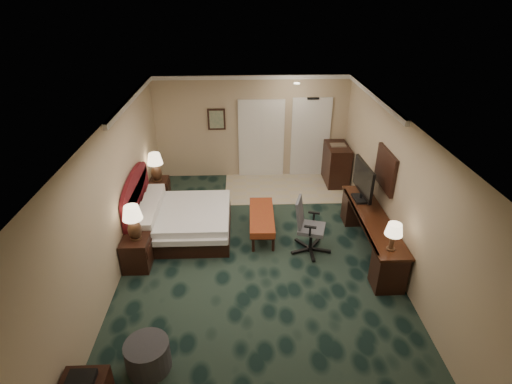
{
  "coord_description": "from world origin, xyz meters",
  "views": [
    {
      "loc": [
        -0.29,
        -6.21,
        4.72
      ],
      "look_at": [
        -0.01,
        0.6,
        1.12
      ],
      "focal_mm": 28.0,
      "sensor_mm": 36.0,
      "label": 1
    }
  ],
  "objects_px": {
    "bed": "(185,222)",
    "nightstand_far": "(160,189)",
    "bed_bench": "(262,224)",
    "desk_chair": "(312,226)",
    "ottoman": "(148,356)",
    "minibar": "(336,164)",
    "lamp_far": "(156,167)",
    "nightstand_near": "(137,253)",
    "lamp_near": "(134,223)",
    "tv": "(363,182)",
    "desk": "(370,234)"
  },
  "relations": [
    {
      "from": "bed",
      "to": "nightstand_far",
      "type": "bearing_deg",
      "value": 116.82
    },
    {
      "from": "bed_bench",
      "to": "desk_chair",
      "type": "height_order",
      "value": "desk_chair"
    },
    {
      "from": "ottoman",
      "to": "minibar",
      "type": "xyz_separation_m",
      "value": [
        3.78,
        5.6,
        0.3
      ]
    },
    {
      "from": "ottoman",
      "to": "nightstand_far",
      "type": "bearing_deg",
      "value": 97.77
    },
    {
      "from": "desk_chair",
      "to": "minibar",
      "type": "xyz_separation_m",
      "value": [
        1.14,
        3.0,
        -0.05
      ]
    },
    {
      "from": "lamp_far",
      "to": "desk_chair",
      "type": "bearing_deg",
      "value": -33.48
    },
    {
      "from": "lamp_far",
      "to": "desk_chair",
      "type": "relative_size",
      "value": 0.61
    },
    {
      "from": "nightstand_near",
      "to": "bed_bench",
      "type": "distance_m",
      "value": 2.55
    },
    {
      "from": "lamp_near",
      "to": "tv",
      "type": "bearing_deg",
      "value": 12.75
    },
    {
      "from": "desk",
      "to": "ottoman",
      "type": "bearing_deg",
      "value": -146.01
    },
    {
      "from": "nightstand_near",
      "to": "ottoman",
      "type": "relative_size",
      "value": 0.99
    },
    {
      "from": "nightstand_far",
      "to": "lamp_far",
      "type": "bearing_deg",
      "value": -117.97
    },
    {
      "from": "nightstand_near",
      "to": "lamp_far",
      "type": "distance_m",
      "value": 2.63
    },
    {
      "from": "desk",
      "to": "desk_chair",
      "type": "height_order",
      "value": "desk_chair"
    },
    {
      "from": "lamp_near",
      "to": "desk_chair",
      "type": "relative_size",
      "value": 0.6
    },
    {
      "from": "bed",
      "to": "desk",
      "type": "height_order",
      "value": "desk"
    },
    {
      "from": "ottoman",
      "to": "tv",
      "type": "relative_size",
      "value": 0.59
    },
    {
      "from": "nightstand_far",
      "to": "desk_chair",
      "type": "xyz_separation_m",
      "value": [
        3.31,
        -2.25,
        0.3
      ]
    },
    {
      "from": "desk",
      "to": "minibar",
      "type": "height_order",
      "value": "minibar"
    },
    {
      "from": "bed_bench",
      "to": "nightstand_near",
      "type": "bearing_deg",
      "value": -155.61
    },
    {
      "from": "lamp_near",
      "to": "bed",
      "type": "bearing_deg",
      "value": 54.03
    },
    {
      "from": "tv",
      "to": "desk_chair",
      "type": "bearing_deg",
      "value": -151.76
    },
    {
      "from": "ottoman",
      "to": "lamp_far",
      "type": "bearing_deg",
      "value": 98.15
    },
    {
      "from": "bed_bench",
      "to": "desk",
      "type": "height_order",
      "value": "desk"
    },
    {
      "from": "nightstand_far",
      "to": "ottoman",
      "type": "relative_size",
      "value": 0.87
    },
    {
      "from": "desk",
      "to": "tv",
      "type": "bearing_deg",
      "value": 94.61
    },
    {
      "from": "ottoman",
      "to": "desk_chair",
      "type": "xyz_separation_m",
      "value": [
        2.65,
        2.6,
        0.34
      ]
    },
    {
      "from": "lamp_near",
      "to": "ottoman",
      "type": "relative_size",
      "value": 1.1
    },
    {
      "from": "nightstand_far",
      "to": "minibar",
      "type": "distance_m",
      "value": 4.52
    },
    {
      "from": "desk_chair",
      "to": "nightstand_far",
      "type": "bearing_deg",
      "value": 162.86
    },
    {
      "from": "tv",
      "to": "desk_chair",
      "type": "distance_m",
      "value": 1.41
    },
    {
      "from": "lamp_far",
      "to": "tv",
      "type": "xyz_separation_m",
      "value": [
        4.43,
        -1.56,
        0.29
      ]
    },
    {
      "from": "lamp_near",
      "to": "bed_bench",
      "type": "bearing_deg",
      "value": 22.55
    },
    {
      "from": "tv",
      "to": "desk",
      "type": "bearing_deg",
      "value": -87.8
    },
    {
      "from": "nightstand_far",
      "to": "tv",
      "type": "height_order",
      "value": "tv"
    },
    {
      "from": "bed",
      "to": "ottoman",
      "type": "distance_m",
      "value": 3.29
    },
    {
      "from": "lamp_near",
      "to": "lamp_far",
      "type": "relative_size",
      "value": 0.97
    },
    {
      "from": "lamp_far",
      "to": "ottoman",
      "type": "height_order",
      "value": "lamp_far"
    },
    {
      "from": "nightstand_far",
      "to": "nightstand_near",
      "type": "bearing_deg",
      "value": -89.35
    },
    {
      "from": "bed",
      "to": "lamp_near",
      "type": "height_order",
      "value": "lamp_near"
    },
    {
      "from": "nightstand_near",
      "to": "tv",
      "type": "height_order",
      "value": "tv"
    },
    {
      "from": "ottoman",
      "to": "tv",
      "type": "height_order",
      "value": "tv"
    },
    {
      "from": "lamp_near",
      "to": "minibar",
      "type": "bearing_deg",
      "value": 37.24
    },
    {
      "from": "bed",
      "to": "tv",
      "type": "relative_size",
      "value": 1.8
    },
    {
      "from": "nightstand_near",
      "to": "bed_bench",
      "type": "height_order",
      "value": "nightstand_near"
    },
    {
      "from": "bed",
      "to": "lamp_near",
      "type": "relative_size",
      "value": 2.76
    },
    {
      "from": "lamp_far",
      "to": "desk",
      "type": "relative_size",
      "value": 0.26
    },
    {
      "from": "bed",
      "to": "tv",
      "type": "distance_m",
      "value": 3.72
    },
    {
      "from": "tv",
      "to": "minibar",
      "type": "height_order",
      "value": "tv"
    },
    {
      "from": "nightstand_near",
      "to": "ottoman",
      "type": "distance_m",
      "value": 2.33
    }
  ]
}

